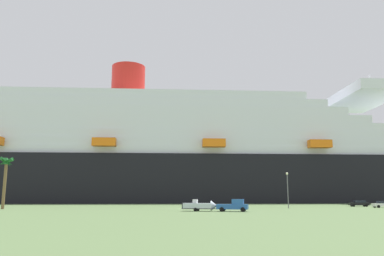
{
  "coord_description": "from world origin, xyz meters",
  "views": [
    {
      "loc": [
        4.04,
        -85.72,
        2.89
      ],
      "look_at": [
        1.61,
        37.74,
        24.88
      ],
      "focal_mm": 35.42,
      "sensor_mm": 36.0,
      "label": 1
    }
  ],
  "objects": [
    {
      "name": "ground_plane",
      "position": [
        0.0,
        30.0,
        0.0
      ],
      "size": [
        600.0,
        600.0,
        0.0
      ],
      "primitive_type": "plane",
      "color": "#567042"
    },
    {
      "name": "palm_tree",
      "position": [
        -37.78,
        -4.63,
        8.79
      ],
      "size": [
        3.04,
        3.16,
        11.15
      ],
      "color": "brown",
      "rests_on": "ground_plane"
    },
    {
      "name": "parked_car_black_coupe",
      "position": [
        45.32,
        14.82,
        0.83
      ],
      "size": [
        4.92,
        2.4,
        1.58
      ],
      "color": "black",
      "rests_on": "ground_plane"
    },
    {
      "name": "pickup_truck",
      "position": [
        10.22,
        -15.9,
        1.04
      ],
      "size": [
        5.91,
        3.24,
        2.2
      ],
      "color": "#2659A5",
      "rests_on": "ground_plane"
    },
    {
      "name": "parked_car_white_van",
      "position": [
        47.28,
        6.12,
        0.83
      ],
      "size": [
        4.63,
        2.28,
        1.58
      ],
      "color": "white",
      "rests_on": "ground_plane"
    },
    {
      "name": "cruise_ship",
      "position": [
        7.1,
        66.0,
        16.97
      ],
      "size": [
        263.38,
        56.83,
        62.61
      ],
      "color": "black",
      "rests_on": "ground_plane"
    },
    {
      "name": "small_boat_on_trailer",
      "position": [
        4.43,
        -14.57,
        0.96
      ],
      "size": [
        7.38,
        3.31,
        2.15
      ],
      "color": "#595960",
      "rests_on": "ground_plane"
    },
    {
      "name": "street_lamp",
      "position": [
        23.91,
        0.93,
        5.23
      ],
      "size": [
        0.56,
        0.56,
        8.03
      ],
      "color": "slate",
      "rests_on": "ground_plane"
    }
  ]
}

